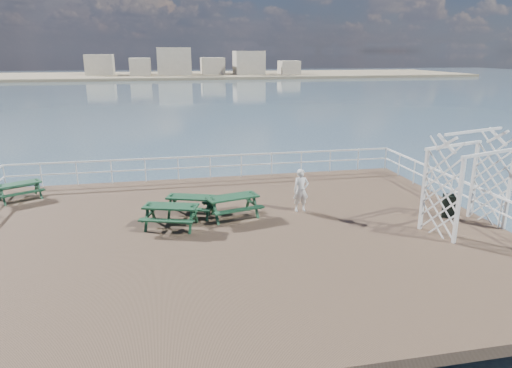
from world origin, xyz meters
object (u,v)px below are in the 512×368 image
Objects in this scene: picnic_table_b at (171,211)px; picnic_table_a at (19,188)px; trellis_arbor at (467,186)px; person at (301,190)px; picnic_table_d at (191,202)px; picnic_table_c at (233,202)px.

picnic_table_a is at bearing 161.89° from picnic_table_b.
trellis_arbor reaches higher than picnic_table_b.
person is (10.62, -3.53, 0.30)m from picnic_table_a.
trellis_arbor reaches higher than picnic_table_a.
trellis_arbor reaches higher than picnic_table_d.
picnic_table_b is 1.06× the size of picnic_table_d.
picnic_table_a is 1.26× the size of person.
picnic_table_a is 8.85m from picnic_table_c.
picnic_table_b is (5.87, -4.24, 0.06)m from picnic_table_a.
picnic_table_d is at bearing 143.21° from trellis_arbor.
person is at bearing -11.03° from picnic_table_c.
person is at bearing 132.44° from trellis_arbor.
picnic_table_b is 1.26m from picnic_table_d.
picnic_table_d is at bearing 147.83° from picnic_table_c.
person is (4.03, -0.33, 0.28)m from picnic_table_d.
person reaches higher than picnic_table_a.
person reaches higher than picnic_table_b.
picnic_table_c is at bearing 142.91° from trellis_arbor.
person reaches higher than picnic_table_c.
trellis_arbor is at bearing -0.37° from picnic_table_d.
trellis_arbor is 5.58m from person.
picnic_table_b is 0.65× the size of trellis_arbor.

